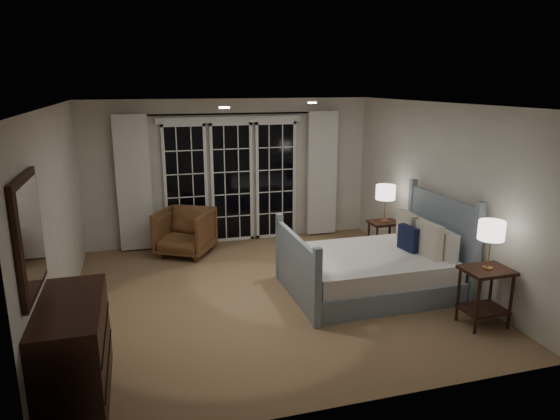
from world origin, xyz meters
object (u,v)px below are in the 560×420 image
object	(u,v)px
lamp_left	(491,231)
armchair	(185,232)
nightstand_right	(383,234)
lamp_right	(386,193)
bed	(375,268)
dresser	(74,351)
nightstand_left	(485,288)

from	to	relation	value
lamp_left	armchair	size ratio (longest dim) A/B	0.67
nightstand_right	lamp_right	world-z (taller)	lamp_right
bed	lamp_left	bearing A→B (deg)	-58.58
bed	dresser	world-z (taller)	bed
nightstand_left	lamp_left	bearing A→B (deg)	-14.04
lamp_left	nightstand_right	bearing A→B (deg)	90.19
bed	nightstand_right	distance (m)	1.43
dresser	bed	bearing A→B (deg)	21.31
lamp_left	lamp_right	bearing A→B (deg)	90.19
lamp_left	lamp_right	world-z (taller)	lamp_left
armchair	lamp_right	bearing A→B (deg)	11.99
dresser	armchair	bearing A→B (deg)	69.93
dresser	lamp_right	bearing A→B (deg)	30.85
armchair	dresser	bearing A→B (deg)	-79.77
dresser	nightstand_left	bearing A→B (deg)	2.13
lamp_left	lamp_right	distance (m)	2.47
nightstand_left	nightstand_right	world-z (taller)	nightstand_left
armchair	nightstand_right	bearing A→B (deg)	11.99
nightstand_right	dresser	bearing A→B (deg)	-149.15
bed	nightstand_left	bearing A→B (deg)	-58.58
nightstand_left	armchair	distance (m)	4.65
bed	lamp_right	size ratio (longest dim) A/B	3.62
nightstand_left	armchair	bearing A→B (deg)	131.48
nightstand_right	armchair	bearing A→B (deg)	161.68
bed	lamp_left	world-z (taller)	lamp_left
lamp_left	armchair	xyz separation A→B (m)	(-3.08, 3.49, -0.77)
nightstand_right	armchair	world-z (taller)	armchair
lamp_right	armchair	distance (m)	3.31
lamp_left	lamp_right	xyz separation A→B (m)	(-0.01, 2.47, -0.08)
nightstand_left	bed	bearing A→B (deg)	121.42
lamp_right	dresser	xyz separation A→B (m)	(-4.41, -2.63, -0.61)
armchair	dresser	world-z (taller)	dresser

